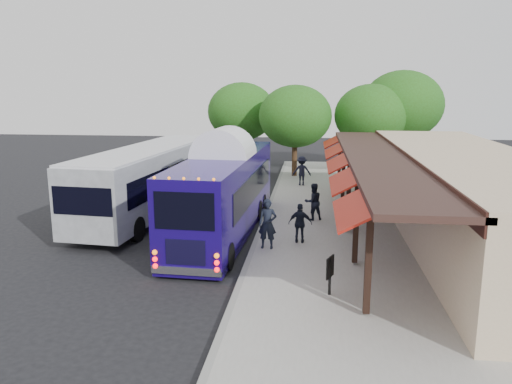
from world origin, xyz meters
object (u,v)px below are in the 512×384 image
at_px(city_bus, 150,177).
at_px(ped_b, 313,202).
at_px(ped_d, 302,171).
at_px(sign_board, 330,269).
at_px(ped_c, 300,223).
at_px(coach_bus, 224,189).
at_px(ped_a, 268,224).

bearing_deg(city_bus, ped_b, -0.35).
bearing_deg(ped_d, sign_board, 88.36).
height_order(ped_c, sign_board, ped_c).
distance_m(coach_bus, sign_board, 7.74).
xyz_separation_m(coach_bus, ped_a, (2.05, -2.23, -0.84)).
bearing_deg(coach_bus, city_bus, 148.15).
height_order(coach_bus, sign_board, coach_bus).
height_order(ped_c, ped_d, ped_d).
bearing_deg(ped_c, city_bus, -28.29).
height_order(ped_a, sign_board, ped_a).
xyz_separation_m(coach_bus, city_bus, (-4.21, 2.90, -0.10)).
relative_size(coach_bus, ped_c, 7.21).
xyz_separation_m(coach_bus, ped_c, (3.27, -1.41, -1.00)).
height_order(ped_a, ped_c, ped_a).
xyz_separation_m(ped_c, sign_board, (1.01, -4.96, 0.01)).
bearing_deg(ped_b, city_bus, -29.69).
bearing_deg(city_bus, coach_bus, -29.38).
distance_m(city_bus, ped_c, 8.68).
bearing_deg(ped_c, coach_bus, -21.65).
bearing_deg(ped_a, sign_board, -58.10).
bearing_deg(city_bus, ped_d, 51.05).
height_order(ped_b, sign_board, ped_b).
bearing_deg(ped_b, ped_d, -109.01).
distance_m(ped_a, ped_b, 4.68).
height_order(city_bus, ped_a, city_bus).
height_order(coach_bus, ped_c, coach_bus).
distance_m(ped_a, ped_d, 12.62).
distance_m(ped_c, sign_board, 5.06).
bearing_deg(sign_board, city_bus, 155.20).
height_order(ped_a, ped_b, ped_a).
bearing_deg(sign_board, coach_bus, 146.63).
relative_size(city_bus, ped_b, 7.32).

